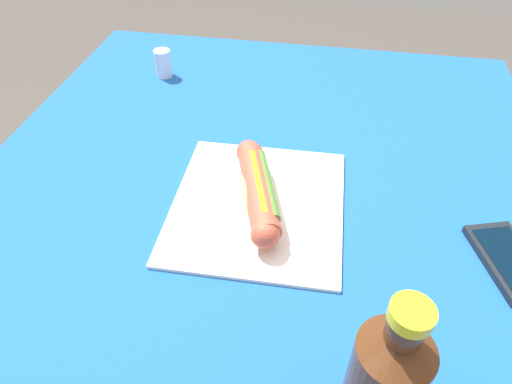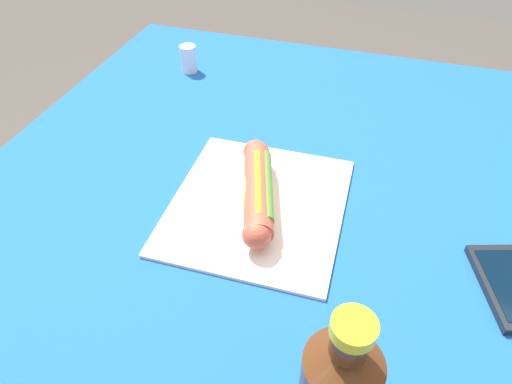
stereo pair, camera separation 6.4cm
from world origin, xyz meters
name	(u,v)px [view 1 (the left image)]	position (x,y,z in m)	size (l,w,h in m)	color
dining_table	(263,236)	(0.00, 0.00, 0.64)	(1.08, 0.99, 0.77)	brown
paper_wrapper	(256,205)	(0.06, 0.00, 0.78)	(0.29, 0.27, 0.01)	silver
hot_dog	(257,190)	(0.06, 0.00, 0.81)	(0.22, 0.10, 0.05)	#DBB26B
cell_phone	(509,261)	(0.11, 0.36, 0.78)	(0.15, 0.11, 0.01)	black
salt_shaker	(163,63)	(-0.32, -0.28, 0.80)	(0.04, 0.04, 0.06)	silver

